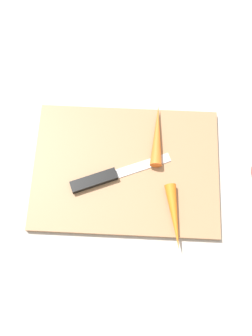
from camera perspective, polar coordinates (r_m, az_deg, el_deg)
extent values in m
plane|color=#ADA8A0|center=(0.76, 0.00, -0.30)|extent=(1.40, 1.40, 0.00)
cube|color=#99704C|center=(0.75, 0.00, -0.15)|extent=(0.36, 0.26, 0.01)
cube|color=#B7B7BC|center=(0.75, 2.56, 0.37)|extent=(0.11, 0.06, 0.00)
cube|color=black|center=(0.73, -4.79, -1.88)|extent=(0.09, 0.05, 0.01)
cone|color=orange|center=(0.76, 4.64, 4.96)|extent=(0.03, 0.13, 0.02)
cone|color=orange|center=(0.71, 7.20, -7.16)|extent=(0.04, 0.12, 0.02)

